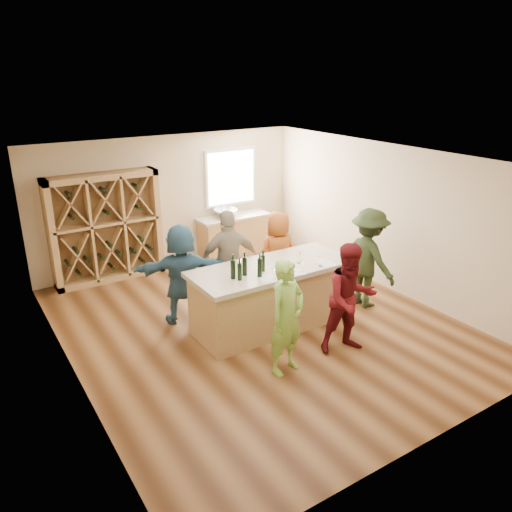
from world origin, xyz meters
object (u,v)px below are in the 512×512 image
wine_bottle_b (240,272)px  wine_bottle_e (263,263)px  wine_bottle_a (233,269)px  person_server (368,258)px  wine_bottle_d (260,268)px  person_far_right (277,254)px  wine_rack (106,228)px  person_far_mid (229,261)px  person_far_left (182,274)px  wine_bottle_c (245,266)px  tasting_counter_base (272,298)px  person_near_left (287,317)px  person_near_right (350,299)px  sink (226,213)px

wine_bottle_b → wine_bottle_e: bearing=12.3°
wine_bottle_a → person_server: size_ratio=0.17×
wine_bottle_b → wine_bottle_d: 0.33m
person_far_right → person_server: bearing=132.9°
wine_rack → wine_bottle_a: size_ratio=7.11×
wine_rack → person_far_mid: bearing=-61.5°
wine_bottle_e → person_far_left: 1.45m
person_far_right → person_far_left: person_far_left is taller
wine_bottle_b → wine_bottle_c: bearing=37.0°
wine_rack → person_server: bearing=-46.0°
tasting_counter_base → wine_bottle_d: (-0.41, -0.26, 0.73)m
wine_bottle_a → wine_bottle_c: wine_bottle_a is taller
wine_bottle_b → person_far_mid: person_far_mid is taller
wine_bottle_e → person_far_left: (-0.93, 1.06, -0.35)m
person_near_left → person_near_right: size_ratio=0.98×
wine_bottle_b → person_far_mid: size_ratio=0.15×
person_server → wine_rack: bearing=43.5°
wine_bottle_c → person_server: bearing=-4.2°
person_near_left → wine_rack: bearing=90.6°
person_near_right → wine_rack: bearing=130.1°
wine_rack → person_server: 5.15m
wine_bottle_c → person_far_mid: bearing=74.0°
sink → tasting_counter_base: bearing=-106.9°
wine_bottle_c → person_far_left: (-0.60, 1.04, -0.36)m
wine_rack → person_far_left: wine_rack is taller
wine_bottle_a → wine_bottle_b: wine_bottle_a is taller
sink → person_far_mid: size_ratio=0.29×
person_far_right → person_near_right: bearing=84.9°
tasting_counter_base → wine_bottle_d: bearing=-147.4°
person_near_right → person_server: bearing=51.6°
sink → person_far_right: (-0.23, -2.39, -0.20)m
sink → person_near_left: 4.87m
person_server → person_far_right: 1.67m
wine_bottle_a → wine_bottle_d: wine_bottle_a is taller
wine_bottle_c → person_near_right: 1.68m
wine_bottle_a → person_server: person_server is taller
wine_bottle_d → wine_bottle_a: bearing=158.0°
wine_bottle_b → wine_bottle_e: wine_bottle_b is taller
wine_bottle_a → wine_rack: bearing=103.9°
person_near_right → person_far_mid: bearing=125.9°
wine_bottle_a → person_far_mid: person_far_mid is taller
sink → wine_bottle_d: 3.91m
person_near_right → wine_bottle_e: bearing=138.8°
person_near_right → person_far_right: 2.27m
person_far_mid → person_far_right: (1.09, 0.08, -0.11)m
wine_bottle_e → person_far_mid: (-0.05, 1.00, -0.29)m
wine_bottle_b → wine_bottle_c: (0.16, 0.12, 0.01)m
sink → person_near_left: size_ratio=0.32×
wine_bottle_e → person_far_mid: size_ratio=0.15×
wine_bottle_b → wine_bottle_d: size_ratio=0.92×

